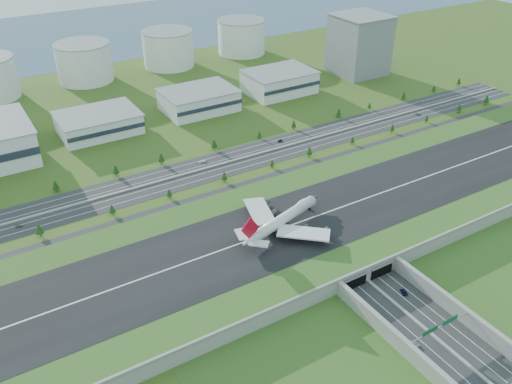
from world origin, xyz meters
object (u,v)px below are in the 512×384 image
car_0 (414,343)px  car_7 (202,161)px  office_tower (359,45)px  car_5 (280,141)px  boeing_747 (283,219)px  car_2 (404,292)px  car_4 (19,226)px  car_6 (418,114)px

car_0 → car_7: car_0 is taller
office_tower → car_5: size_ratio=13.74×
boeing_747 → car_0: boeing_747 is taller
car_0 → car_7: (-3.64, 196.84, -0.17)m
car_0 → car_2: size_ratio=1.01×
office_tower → car_0: office_tower is taller
office_tower → car_4: office_tower is taller
car_0 → car_7: size_ratio=1.06×
car_2 → car_6: size_ratio=0.98×
boeing_747 → car_0: bearing=-102.8°
car_2 → car_6: (165.15, 153.20, 0.01)m
office_tower → car_7: size_ratio=11.55×
car_4 → car_6: (312.55, -1.17, 0.04)m
car_4 → car_6: bearing=-71.2°
car_4 → car_6: car_6 is taller
office_tower → car_2: office_tower is taller
office_tower → car_2: (-190.99, -260.78, -26.69)m
car_5 → office_tower: bearing=107.8°
car_5 → car_6: 125.87m
boeing_747 → car_2: bearing=-85.2°
boeing_747 → car_4: 150.23m
office_tower → car_6: (-25.84, -107.58, -26.68)m
boeing_747 → car_5: bearing=40.5°
car_6 → office_tower: bearing=2.7°
car_2 → car_7: size_ratio=1.05×
boeing_747 → car_2: (26.18, -66.55, -12.76)m
boeing_747 → car_0: 94.02m
car_4 → car_5: (187.78, 15.40, -0.01)m
car_4 → boeing_747: bearing=-106.9°
boeing_747 → car_2: boeing_747 is taller
car_4 → car_5: car_4 is taller
car_0 → car_6: size_ratio=1.00×
office_tower → car_0: size_ratio=10.90×
car_6 → car_0: bearing=150.4°
car_0 → car_2: 33.02m
office_tower → car_2: 324.34m
office_tower → boeing_747: bearing=-138.2°
car_4 → car_7: bearing=-63.6°
office_tower → car_4: (-338.39, -106.41, -26.71)m
car_4 → car_5: 188.41m
car_2 → office_tower: bearing=-104.7°
office_tower → car_2: bearing=-126.2°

